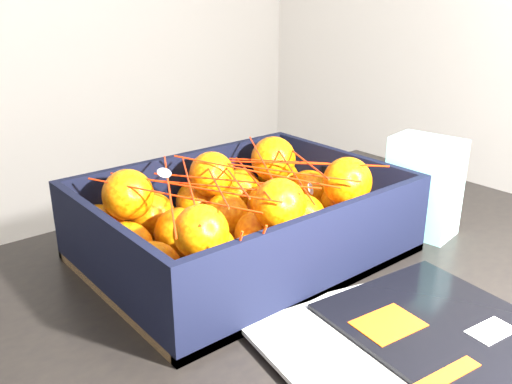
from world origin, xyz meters
TOP-DOWN VIEW (x-y plane):
  - table at (0.12, -0.10)m, footprint 1.20×0.80m
  - magazine_stack at (0.15, -0.29)m, footprint 0.34×0.34m
  - produce_crate at (0.15, 0.03)m, footprint 0.44×0.33m
  - clementine_heap at (0.15, 0.04)m, footprint 0.43×0.32m
  - mesh_net at (0.14, 0.02)m, footprint 0.37×0.29m
  - retail_carton at (0.42, -0.09)m, footprint 0.09×0.12m

SIDE VIEW (x-z plane):
  - table at x=0.12m, z-range 0.28..1.03m
  - magazine_stack at x=0.15m, z-range 0.75..0.77m
  - produce_crate at x=0.15m, z-range 0.73..0.85m
  - clementine_heap at x=0.15m, z-range 0.75..0.88m
  - retail_carton at x=0.42m, z-range 0.75..0.91m
  - mesh_net at x=0.14m, z-range 0.83..0.92m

